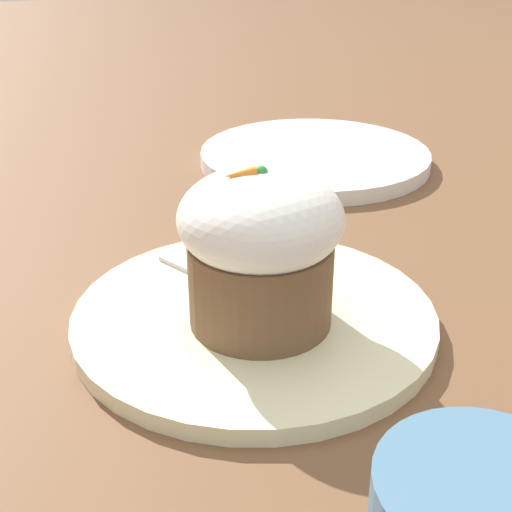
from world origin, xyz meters
name	(u,v)px	position (x,y,z in m)	size (l,w,h in m)	color
ground_plane	(254,325)	(0.00, 0.00, 0.00)	(4.00, 4.00, 0.00)	brown
dessert_plate	(254,317)	(0.00, 0.00, 0.01)	(0.26, 0.26, 0.01)	beige
carrot_cake	(256,247)	(0.00, 0.02, 0.07)	(0.11, 0.11, 0.11)	brown
spoon	(254,296)	(0.00, -0.01, 0.02)	(0.09, 0.13, 0.01)	silver
side_plate	(315,157)	(-0.17, -0.32, 0.01)	(0.27, 0.27, 0.02)	white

